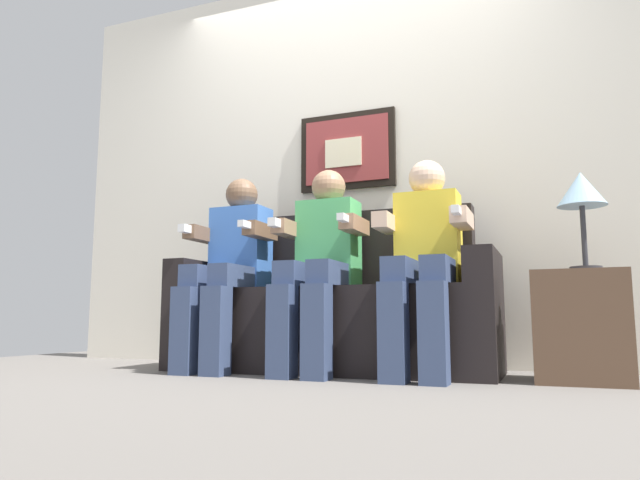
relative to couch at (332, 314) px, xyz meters
The scene contains 8 objects.
ground_plane 0.45m from the couch, 90.00° to the right, with size 5.44×5.44×0.00m, color #66605B.
back_wall_assembly 1.08m from the couch, 90.15° to the left, with size 4.19×0.10×2.60m.
couch is the anchor object (origin of this frame).
person_on_left 0.65m from the couch, 163.18° to the right, with size 0.46×0.56×1.11m.
person_in_middle 0.34m from the couch, 90.02° to the right, with size 0.46×0.56×1.11m.
person_on_right 0.65m from the couch, 16.76° to the right, with size 0.46×0.56×1.11m.
side_table_right 1.25m from the couch, ahead, with size 0.40×0.40×0.50m.
table_lamp 1.40m from the couch, ahead, with size 0.22×0.22×0.46m.
Camera 1 is at (1.13, -2.70, 0.29)m, focal length 32.67 mm.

